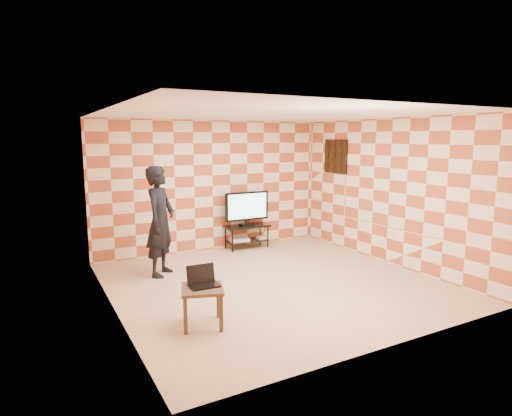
# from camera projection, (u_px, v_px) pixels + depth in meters

# --- Properties ---
(floor) EXTENTS (5.00, 5.00, 0.00)m
(floor) POSITION_uv_depth(u_px,v_px,m) (273.00, 282.00, 6.99)
(floor) COLOR tan
(floor) RESTS_ON ground
(wall_back) EXTENTS (5.00, 0.02, 2.70)m
(wall_back) POSITION_uv_depth(u_px,v_px,m) (213.00, 186.00, 8.94)
(wall_back) COLOR beige
(wall_back) RESTS_ON ground
(wall_front) EXTENTS (5.00, 0.02, 2.70)m
(wall_front) POSITION_uv_depth(u_px,v_px,m) (393.00, 230.00, 4.61)
(wall_front) COLOR beige
(wall_front) RESTS_ON ground
(wall_left) EXTENTS (0.02, 5.00, 2.70)m
(wall_left) POSITION_uv_depth(u_px,v_px,m) (110.00, 214.00, 5.60)
(wall_left) COLOR beige
(wall_left) RESTS_ON ground
(wall_right) EXTENTS (0.02, 5.00, 2.70)m
(wall_right) POSITION_uv_depth(u_px,v_px,m) (389.00, 192.00, 7.95)
(wall_right) COLOR beige
(wall_right) RESTS_ON ground
(ceiling) EXTENTS (5.00, 5.00, 0.02)m
(ceiling) POSITION_uv_depth(u_px,v_px,m) (275.00, 114.00, 6.56)
(ceiling) COLOR white
(ceiling) RESTS_ON wall_back
(wall_art) EXTENTS (0.04, 0.72, 0.72)m
(wall_art) POSITION_uv_depth(u_px,v_px,m) (336.00, 156.00, 9.19)
(wall_art) COLOR black
(wall_art) RESTS_ON wall_right
(tv_stand) EXTENTS (0.96, 0.43, 0.50)m
(tv_stand) POSITION_uv_depth(u_px,v_px,m) (247.00, 231.00, 9.14)
(tv_stand) COLOR black
(tv_stand) RESTS_ON floor
(tv) EXTENTS (0.99, 0.19, 0.72)m
(tv) POSITION_uv_depth(u_px,v_px,m) (247.00, 207.00, 9.05)
(tv) COLOR black
(tv) RESTS_ON tv_stand
(dvd_player) EXTENTS (0.44, 0.35, 0.07)m
(dvd_player) POSITION_uv_depth(u_px,v_px,m) (239.00, 240.00, 9.08)
(dvd_player) COLOR silver
(dvd_player) RESTS_ON tv_stand
(game_console) EXTENTS (0.24, 0.18, 0.05)m
(game_console) POSITION_uv_depth(u_px,v_px,m) (262.00, 237.00, 9.30)
(game_console) COLOR silver
(game_console) RESTS_ON tv_stand
(side_table) EXTENTS (0.65, 0.65, 0.50)m
(side_table) POSITION_uv_depth(u_px,v_px,m) (202.00, 294.00, 5.32)
(side_table) COLOR #362318
(side_table) RESTS_ON floor
(laptop) EXTENTS (0.38, 0.30, 0.25)m
(laptop) POSITION_uv_depth(u_px,v_px,m) (203.00, 281.00, 5.38)
(laptop) COLOR black
(laptop) RESTS_ON side_table
(person) EXTENTS (0.79, 0.81, 1.88)m
(person) POSITION_uv_depth(u_px,v_px,m) (160.00, 221.00, 7.25)
(person) COLOR black
(person) RESTS_ON floor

